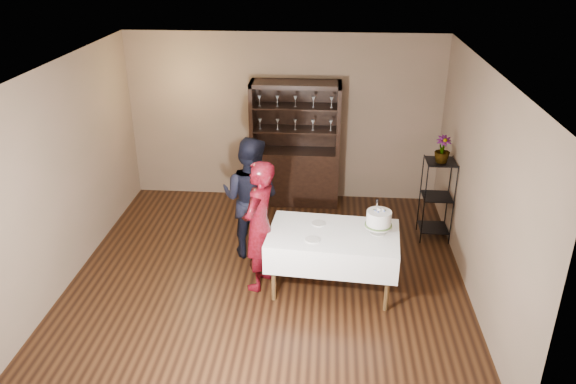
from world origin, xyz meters
name	(u,v)px	position (x,y,z in m)	size (l,w,h in m)	color
floor	(269,275)	(0.00, 0.00, 0.00)	(5.00, 5.00, 0.00)	black
ceiling	(265,67)	(0.00, 0.00, 2.70)	(5.00, 5.00, 0.00)	silver
back_wall	(284,118)	(0.00, 2.50, 1.35)	(5.00, 0.02, 2.70)	brown
wall_left	(65,174)	(-2.50, 0.00, 1.35)	(0.02, 5.00, 2.70)	brown
wall_right	(479,186)	(2.50, 0.00, 1.35)	(0.02, 5.00, 2.70)	brown
china_hutch	(295,164)	(0.20, 2.25, 0.66)	(1.40, 0.48, 2.00)	black
plant_etagere	(437,196)	(2.28, 1.20, 0.65)	(0.42, 0.42, 1.20)	black
cake_table	(333,246)	(0.82, -0.21, 0.59)	(1.63, 1.09, 0.78)	white
woman	(259,226)	(-0.08, -0.21, 0.83)	(0.61, 0.40, 1.67)	#3A0506
man	(251,198)	(-0.29, 0.55, 0.84)	(0.82, 0.64, 1.69)	black
cake	(379,220)	(1.35, -0.18, 0.96)	(0.37, 0.37, 0.46)	silver
plate_near	(312,240)	(0.57, -0.41, 0.79)	(0.18, 0.18, 0.01)	silver
plate_far	(319,223)	(0.63, 0.00, 0.79)	(0.17, 0.17, 0.01)	silver
potted_plant	(443,149)	(2.27, 1.16, 1.38)	(0.21, 0.21, 0.38)	#4C6B33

